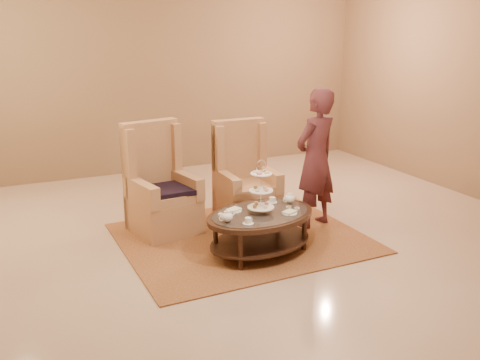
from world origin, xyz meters
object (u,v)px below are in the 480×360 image
armchair_left (160,195)px  armchair_right (244,187)px  tea_table (261,220)px  person (316,159)px

armchair_left → armchair_right: 1.14m
tea_table → armchair_right: bearing=62.7°
armchair_right → person: size_ratio=0.74×
tea_table → armchair_left: bearing=113.4°
tea_table → armchair_left: armchair_left is taller
tea_table → armchair_left: size_ratio=1.07×
tea_table → person: size_ratio=0.83×
armchair_left → person: size_ratio=0.77×
armchair_right → armchair_left: bearing=177.6°
tea_table → armchair_left: 1.45m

